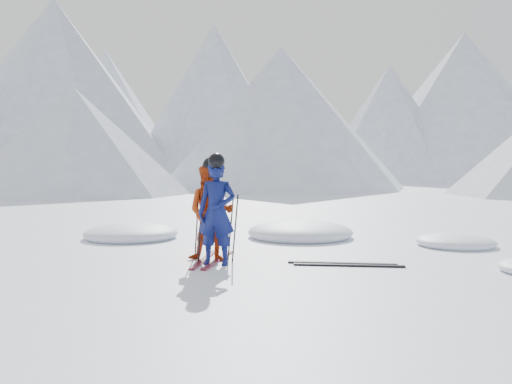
# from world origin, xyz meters

# --- Properties ---
(ground) EXTENTS (160.00, 160.00, 0.00)m
(ground) POSITION_xyz_m (0.00, 0.00, 0.00)
(ground) COLOR white
(ground) RESTS_ON ground
(mountain_range) EXTENTS (106.15, 62.94, 15.53)m
(mountain_range) POSITION_xyz_m (5.71, 35.31, 6.72)
(mountain_range) COLOR #B2BCD1
(mountain_range) RESTS_ON ground
(skier_blue) EXTENTS (0.63, 0.44, 1.64)m
(skier_blue) POSITION_xyz_m (-2.57, -0.37, 0.82)
(skier_blue) COLOR #0D1553
(skier_blue) RESTS_ON ground
(skier_red) EXTENTS (0.78, 0.61, 1.58)m
(skier_red) POSITION_xyz_m (-2.73, -0.04, 0.79)
(skier_red) COLOR #B2350E
(skier_red) RESTS_ON ground
(pole_blue_left) EXTENTS (0.11, 0.08, 1.09)m
(pole_blue_left) POSITION_xyz_m (-2.87, -0.22, 0.55)
(pole_blue_left) COLOR black
(pole_blue_left) RESTS_ON ground
(pole_blue_right) EXTENTS (0.11, 0.07, 1.09)m
(pole_blue_right) POSITION_xyz_m (-2.32, -0.12, 0.55)
(pole_blue_right) COLOR black
(pole_blue_right) RESTS_ON ground
(pole_red_left) EXTENTS (0.11, 0.09, 1.05)m
(pole_red_left) POSITION_xyz_m (-3.03, 0.21, 0.53)
(pole_red_left) COLOR black
(pole_red_left) RESTS_ON ground
(pole_red_right) EXTENTS (0.11, 0.08, 1.05)m
(pole_red_right) POSITION_xyz_m (-2.43, 0.11, 0.53)
(pole_red_right) COLOR black
(pole_red_right) RESTS_ON ground
(ski_worn_left) EXTENTS (0.11, 1.70, 0.03)m
(ski_worn_left) POSITION_xyz_m (-2.85, -0.04, 0.01)
(ski_worn_left) COLOR black
(ski_worn_left) RESTS_ON ground
(ski_worn_right) EXTENTS (0.19, 1.70, 0.03)m
(ski_worn_right) POSITION_xyz_m (-2.61, -0.04, 0.01)
(ski_worn_right) COLOR black
(ski_worn_right) RESTS_ON ground
(ski_loose_a) EXTENTS (1.70, 0.11, 0.03)m
(ski_loose_a) POSITION_xyz_m (-0.62, -0.08, 0.01)
(ski_loose_a) COLOR black
(ski_loose_a) RESTS_ON ground
(ski_loose_b) EXTENTS (1.70, 0.13, 0.03)m
(ski_loose_b) POSITION_xyz_m (-0.52, -0.23, 0.01)
(ski_loose_b) COLOR black
(ski_loose_b) RESTS_ON ground
(snow_lumps) EXTENTS (8.87, 5.03, 0.50)m
(snow_lumps) POSITION_xyz_m (-1.89, 2.40, 0.00)
(snow_lumps) COLOR white
(snow_lumps) RESTS_ON ground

